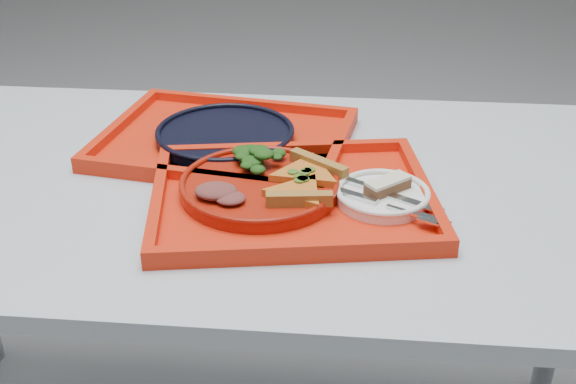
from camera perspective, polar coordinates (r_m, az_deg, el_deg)
The scene contains 13 objects.
table at distance 1.29m, azimuth -4.71°, elevation -1.80°, with size 1.60×0.80×0.75m.
tray_main at distance 1.17m, azimuth 0.36°, elevation -0.66°, with size 0.45×0.35×0.01m, color red.
tray_far at distance 1.38m, azimuth -4.96°, elevation 3.90°, with size 0.45×0.35×0.01m, color red.
dinner_plate at distance 1.18m, azimuth -2.26°, elevation 0.33°, with size 0.26×0.26×0.02m, color #97180A.
side_plate at distance 1.17m, azimuth 7.48°, elevation -0.42°, with size 0.15×0.15×0.01m, color white.
navy_plate at distance 1.37m, azimuth -4.98°, elevation 4.43°, with size 0.26×0.26×0.02m, color black.
pizza_slice_a at distance 1.13m, azimuth 0.84°, elevation 0.17°, with size 0.12×0.10×0.02m, color orange, non-canonical shape.
pizza_slice_b at distance 1.19m, azimuth 1.44°, elevation 1.71°, with size 0.13×0.11×0.02m, color orange, non-canonical shape.
salad_heap at distance 1.22m, azimuth -2.57°, elevation 2.86°, with size 0.08×0.07×0.04m, color black.
meat_portion at distance 1.14m, azimuth -5.70°, elevation 0.07°, with size 0.07×0.05×0.02m, color brown.
dessert_bar at distance 1.17m, azimuth 7.89°, elevation 0.56°, with size 0.08×0.07×0.02m.
knife at distance 1.16m, azimuth 8.03°, elevation -0.13°, with size 0.18×0.02×0.01m, color silver.
fork at distance 1.12m, azimuth 7.72°, elevation -1.00°, with size 0.18×0.02×0.01m, color silver.
Camera 1 is at (0.21, -1.09, 1.34)m, focal length 45.00 mm.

